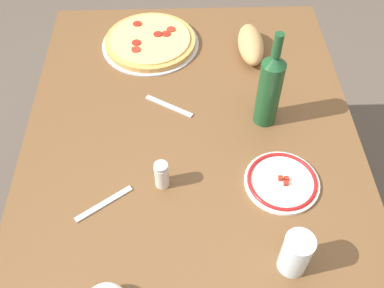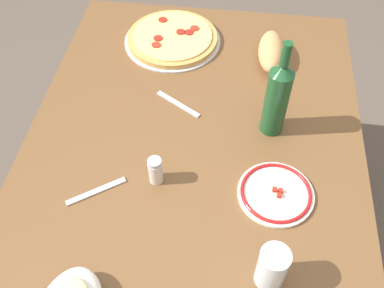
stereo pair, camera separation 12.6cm
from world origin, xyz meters
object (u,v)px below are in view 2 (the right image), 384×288
at_px(side_plate_near, 276,193).
at_px(spice_shaker, 155,170).
at_px(dining_table, 192,171).
at_px(pepperoni_pizza, 172,38).
at_px(bread_loaf, 271,51).
at_px(wine_bottle, 277,97).
at_px(water_glass, 272,267).

distance_m(side_plate_near, spice_shaker, 0.33).
relative_size(dining_table, pepperoni_pizza, 4.09).
height_order(dining_table, pepperoni_pizza, pepperoni_pizza).
height_order(pepperoni_pizza, side_plate_near, pepperoni_pizza).
bearing_deg(side_plate_near, dining_table, 63.05).
bearing_deg(dining_table, spice_shaker, 143.24).
relative_size(side_plate_near, spice_shaker, 2.39).
bearing_deg(bread_loaf, wine_bottle, -178.53).
xyz_separation_m(side_plate_near, spice_shaker, (0.01, 0.33, 0.03)).
relative_size(dining_table, side_plate_near, 6.91).
distance_m(bread_loaf, spice_shaker, 0.63).
distance_m(dining_table, wine_bottle, 0.35).
height_order(wine_bottle, side_plate_near, wine_bottle).
distance_m(water_glass, side_plate_near, 0.24).
xyz_separation_m(side_plate_near, bread_loaf, (0.56, 0.02, 0.03)).
xyz_separation_m(water_glass, side_plate_near, (0.24, -0.01, -0.05)).
relative_size(pepperoni_pizza, spice_shaker, 4.03).
height_order(dining_table, bread_loaf, bread_loaf).
height_order(water_glass, spice_shaker, water_glass).
xyz_separation_m(pepperoni_pizza, water_glass, (-0.86, -0.36, 0.05)).
xyz_separation_m(dining_table, bread_loaf, (0.43, -0.22, 0.15)).
relative_size(water_glass, side_plate_near, 0.60).
height_order(pepperoni_pizza, bread_loaf, bread_loaf).
xyz_separation_m(dining_table, pepperoni_pizza, (0.50, 0.13, 0.12)).
relative_size(wine_bottle, water_glass, 2.57).
height_order(bread_loaf, spice_shaker, spice_shaker).
xyz_separation_m(dining_table, water_glass, (-0.36, -0.23, 0.17)).
distance_m(dining_table, bread_loaf, 0.51).
height_order(dining_table, spice_shaker, spice_shaker).
relative_size(pepperoni_pizza, wine_bottle, 1.09).
distance_m(pepperoni_pizza, spice_shaker, 0.61).
height_order(wine_bottle, spice_shaker, wine_bottle).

